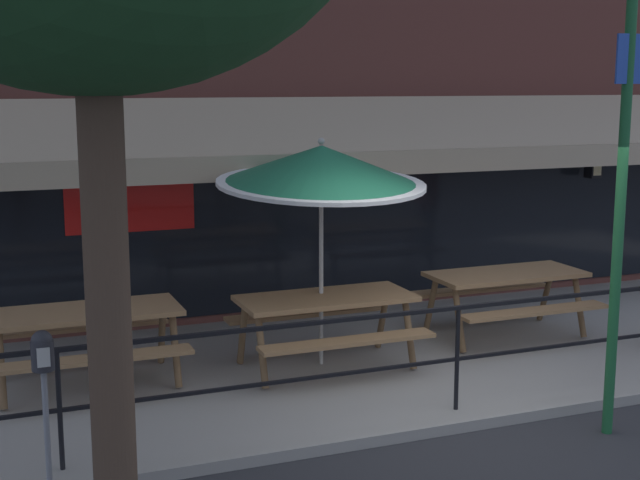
{
  "coord_description": "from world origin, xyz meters",
  "views": [
    {
      "loc": [
        -3.97,
        -6.39,
        3.03
      ],
      "look_at": [
        -0.81,
        1.6,
        1.5
      ],
      "focal_mm": 50.0,
      "sensor_mm": 36.0,
      "label": 1
    }
  ],
  "objects": [
    {
      "name": "patio_umbrella_centre",
      "position": [
        -0.65,
        1.98,
        2.18
      ],
      "size": [
        2.14,
        2.14,
        2.38
      ],
      "color": "#B7B2A8",
      "rests_on": "patio_deck"
    },
    {
      "name": "patio_deck",
      "position": [
        0.0,
        2.0,
        0.05
      ],
      "size": [
        15.0,
        4.0,
        0.1
      ],
      "primitive_type": "cube",
      "color": "#9E998E",
      "rests_on": "ground"
    },
    {
      "name": "picnic_table_centre",
      "position": [
        -0.65,
        1.85,
        0.71
      ],
      "size": [
        1.8,
        1.42,
        0.76
      ],
      "color": "#997047",
      "rests_on": "patio_deck"
    },
    {
      "name": "ground_plane",
      "position": [
        0.0,
        0.0,
        0.0
      ],
      "size": [
        120.0,
        120.0,
        0.0
      ],
      "primitive_type": "plane",
      "color": "#2D2D30"
    },
    {
      "name": "parking_meter_near",
      "position": [
        -3.6,
        -0.47,
        1.15
      ],
      "size": [
        0.15,
        0.16,
        1.42
      ],
      "color": "gray",
      "rests_on": "ground"
    },
    {
      "name": "patio_railing",
      "position": [
        0.0,
        0.3,
        0.8
      ],
      "size": [
        13.84,
        0.04,
        0.97
      ],
      "color": "black",
      "rests_on": "patio_deck"
    },
    {
      "name": "street_sign_pole",
      "position": [
        1.08,
        -0.45,
        2.29
      ],
      "size": [
        0.28,
        0.09,
        4.46
      ],
      "color": "#1E6033",
      "rests_on": "ground"
    },
    {
      "name": "picnic_table_left",
      "position": [
        -3.02,
        2.19,
        0.71
      ],
      "size": [
        1.8,
        1.42,
        0.76
      ],
      "color": "#997047",
      "rests_on": "patio_deck"
    },
    {
      "name": "picnic_table_right",
      "position": [
        1.72,
        2.16,
        0.71
      ],
      "size": [
        1.8,
        1.42,
        0.76
      ],
      "color": "#997047",
      "rests_on": "patio_deck"
    }
  ]
}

